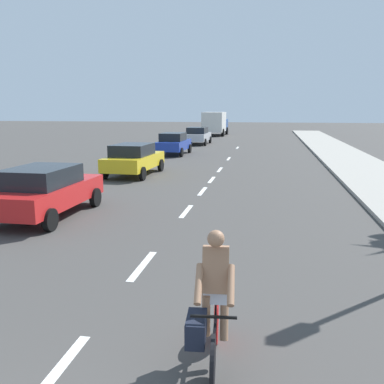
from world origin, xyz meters
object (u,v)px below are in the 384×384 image
Objects in this scene: cyclist at (211,305)px; delivery_truck at (215,123)px; parked_car_blue at (174,143)px; parked_car_silver at (198,135)px; parked_car_yellow at (134,158)px; parked_car_red at (45,190)px.

delivery_truck reaches higher than cyclist.
parked_car_silver is at bearing 89.49° from parked_car_blue.
parked_car_yellow is 18.87m from parked_car_silver.
parked_car_blue is at bearing -81.03° from cyclist.
parked_car_red is 40.63m from delivery_truck.
parked_car_silver is at bearing -84.94° from cyclist.
parked_car_silver is (0.16, 18.87, -0.00)m from parked_car_yellow.
cyclist is 16.65m from parked_car_yellow.
delivery_truck reaches higher than parked_car_silver.
parked_car_red is at bearing -88.89° from parked_car_blue.
delivery_truck is at bearing -87.53° from cyclist.
parked_car_silver is 13.17m from delivery_truck.
cyclist is at bearing -66.96° from parked_car_yellow.
parked_car_blue is (-6.07, 25.33, 0.01)m from cyclist.
parked_car_yellow is at bearing -89.51° from parked_car_silver.
parked_car_yellow is 0.72× the size of delivery_truck.
cyclist is 47.94m from delivery_truck.
parked_car_red is 18.37m from parked_car_blue.
cyclist reaches higher than parked_car_red.
cyclist is at bearing -79.47° from parked_car_silver.
parked_car_blue is at bearing 90.79° from parked_car_red.
delivery_truck is at bearing 91.08° from parked_car_silver.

